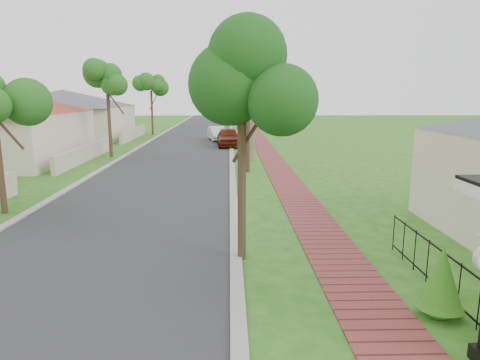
# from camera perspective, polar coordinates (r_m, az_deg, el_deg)

# --- Properties ---
(ground) EXTENTS (160.00, 160.00, 0.00)m
(ground) POSITION_cam_1_polar(r_m,az_deg,el_deg) (8.03, -5.09, -19.75)
(ground) COLOR #245F16
(ground) RESTS_ON ground
(road) EXTENTS (7.00, 120.00, 0.02)m
(road) POSITION_cam_1_polar(r_m,az_deg,el_deg) (27.40, -8.74, 2.52)
(road) COLOR #28282B
(road) RESTS_ON ground
(kerb_right) EXTENTS (0.30, 120.00, 0.10)m
(kerb_right) POSITION_cam_1_polar(r_m,az_deg,el_deg) (27.18, -1.08, 2.58)
(kerb_right) COLOR #9E9E99
(kerb_right) RESTS_ON ground
(kerb_left) EXTENTS (0.30, 120.00, 0.10)m
(kerb_left) POSITION_cam_1_polar(r_m,az_deg,el_deg) (28.10, -16.15, 2.42)
(kerb_left) COLOR #9E9E99
(kerb_left) RESTS_ON ground
(sidewalk) EXTENTS (1.50, 120.00, 0.03)m
(sidewalk) POSITION_cam_1_polar(r_m,az_deg,el_deg) (27.32, 4.39, 2.59)
(sidewalk) COLOR brown
(sidewalk) RESTS_ON ground
(picket_fence) EXTENTS (0.03, 8.02, 1.00)m
(picket_fence) POSITION_cam_1_polar(r_m,az_deg,el_deg) (8.91, 29.28, -14.07)
(picket_fence) COLOR black
(picket_fence) RESTS_ON ground
(street_trees) EXTENTS (10.70, 37.65, 5.89)m
(street_trees) POSITION_cam_1_polar(r_m,az_deg,el_deg) (33.88, -7.28, 11.92)
(street_trees) COLOR #382619
(street_trees) RESTS_ON ground
(far_house_grey) EXTENTS (15.56, 15.56, 4.60)m
(far_house_grey) POSITION_cam_1_polar(r_m,az_deg,el_deg) (43.73, -22.36, 8.14)
(far_house_grey) COLOR beige
(far_house_grey) RESTS_ON ground
(parked_car_red) EXTENTS (2.04, 4.49, 1.49)m
(parked_car_red) POSITION_cam_1_polar(r_m,az_deg,el_deg) (34.73, -1.57, 5.73)
(parked_car_red) COLOR #561B0D
(parked_car_red) RESTS_ON ground
(parked_car_white) EXTENTS (2.03, 4.00, 1.26)m
(parked_car_white) POSITION_cam_1_polar(r_m,az_deg,el_deg) (39.22, -3.05, 6.19)
(parked_car_white) COLOR white
(parked_car_white) RESTS_ON ground
(near_tree) EXTENTS (2.12, 2.12, 5.43)m
(near_tree) POSITION_cam_1_polar(r_m,az_deg,el_deg) (10.37, 0.25, 12.36)
(near_tree) COLOR #382619
(near_tree) RESTS_ON ground
(utility_pole) EXTENTS (1.20, 0.24, 7.59)m
(utility_pole) POSITION_cam_1_polar(r_m,az_deg,el_deg) (26.90, 1.72, 10.73)
(utility_pole) COLOR #746B5A
(utility_pole) RESTS_ON ground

